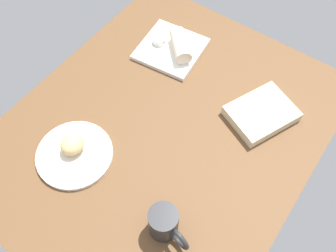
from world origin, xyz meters
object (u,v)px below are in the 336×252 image
(sauce_cup, at_px, (159,40))
(breakfast_wrap, at_px, (181,45))
(book_stack, at_px, (261,113))
(round_plate, at_px, (75,155))
(square_plate, at_px, (171,49))
(coffee_mug, at_px, (165,223))
(scone_pastry, at_px, (72,145))

(sauce_cup, bearing_deg, breakfast_wrap, 97.08)
(book_stack, bearing_deg, round_plate, -40.68)
(breakfast_wrap, bearing_deg, square_plate, 141.46)
(breakfast_wrap, bearing_deg, coffee_mug, -104.77)
(round_plate, bearing_deg, scone_pastry, -138.83)
(square_plate, height_order, breakfast_wrap, breakfast_wrap)
(round_plate, relative_size, coffee_mug, 1.74)
(round_plate, distance_m, coffee_mug, 0.36)
(sauce_cup, height_order, book_stack, sauce_cup)
(book_stack, height_order, coffee_mug, coffee_mug)
(scone_pastry, height_order, book_stack, scone_pastry)
(round_plate, bearing_deg, book_stack, 139.32)
(sauce_cup, xyz_separation_m, breakfast_wrap, (-0.01, 0.09, 0.02))
(round_plate, relative_size, sauce_cup, 5.15)
(book_stack, bearing_deg, sauce_cup, -97.64)
(scone_pastry, height_order, square_plate, scone_pastry)
(scone_pastry, height_order, sauce_cup, scone_pastry)
(breakfast_wrap, relative_size, coffee_mug, 0.98)
(book_stack, bearing_deg, square_plate, -99.36)
(sauce_cup, bearing_deg, round_plate, 6.65)
(square_plate, bearing_deg, round_plate, 1.33)
(square_plate, height_order, sauce_cup, sauce_cup)
(coffee_mug, bearing_deg, scone_pastry, -95.57)
(round_plate, distance_m, scone_pastry, 0.04)
(round_plate, xyz_separation_m, scone_pastry, (-0.01, -0.01, 0.03))
(scone_pastry, bearing_deg, square_plate, -179.81)
(breakfast_wrap, bearing_deg, round_plate, -138.47)
(coffee_mug, bearing_deg, book_stack, 175.64)
(square_plate, distance_m, coffee_mug, 0.66)
(scone_pastry, relative_size, breakfast_wrap, 0.57)
(sauce_cup, height_order, coffee_mug, coffee_mug)
(scone_pastry, xyz_separation_m, coffee_mug, (0.04, 0.36, 0.01))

